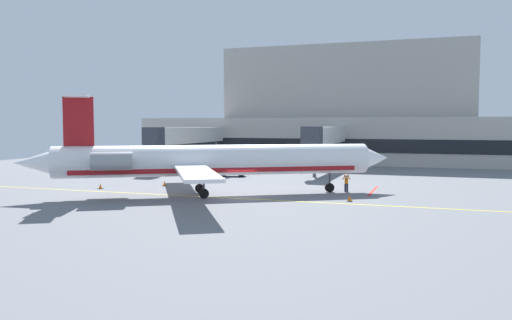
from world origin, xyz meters
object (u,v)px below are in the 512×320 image
(pushback_tractor, at_px, (229,169))
(fuel_tank, at_px, (258,160))
(baggage_tug, at_px, (220,164))
(regional_jet, at_px, (211,161))
(marshaller, at_px, (346,183))

(pushback_tractor, xyz_separation_m, fuel_tank, (0.75, 9.31, 0.50))
(baggage_tug, bearing_deg, pushback_tractor, -59.23)
(regional_jet, xyz_separation_m, pushback_tractor, (-5.07, 17.28, -2.30))
(fuel_tank, xyz_separation_m, marshaller, (16.03, -19.76, -0.57))
(baggage_tug, relative_size, marshaller, 2.36)
(regional_jet, relative_size, baggage_tug, 7.43)
(baggage_tug, height_order, fuel_tank, fuel_tank)
(baggage_tug, xyz_separation_m, pushback_tractor, (4.74, -7.96, 0.04))
(regional_jet, xyz_separation_m, baggage_tug, (-9.81, 25.24, -2.34))
(regional_jet, distance_m, pushback_tractor, 18.16)
(regional_jet, relative_size, marshaller, 17.50)
(regional_jet, bearing_deg, baggage_tug, 111.25)
(baggage_tug, relative_size, fuel_tank, 0.54)
(regional_jet, height_order, pushback_tractor, regional_jet)
(baggage_tug, height_order, pushback_tractor, pushback_tractor)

